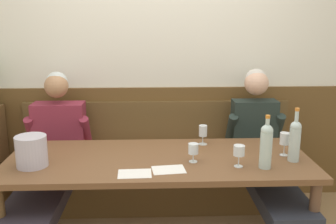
{
  "coord_description": "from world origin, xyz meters",
  "views": [
    {
      "loc": [
        -0.03,
        -2.43,
        1.69
      ],
      "look_at": [
        0.08,
        0.44,
        0.98
      ],
      "focal_mm": 41.22,
      "sensor_mm": 36.0,
      "label": 1
    }
  ],
  "objects_px": {
    "wine_glass_center_front": "(203,132)",
    "wine_bottle_clear_water": "(266,145)",
    "dining_table": "(159,168)",
    "person_right_seat": "(265,156)",
    "wall_bench": "(158,177)",
    "person_left_seat": "(50,161)",
    "wine_glass_mid_left": "(193,150)",
    "wine_glass_near_bucket": "(239,151)",
    "ice_bucket": "(31,151)",
    "wine_glass_by_bottle": "(285,139)",
    "wine_bottle_amber_mid": "(295,139)"
  },
  "relations": [
    {
      "from": "wine_bottle_amber_mid",
      "to": "wine_glass_mid_left",
      "type": "bearing_deg",
      "value": 179.35
    },
    {
      "from": "wine_bottle_clear_water",
      "to": "wine_bottle_amber_mid",
      "type": "bearing_deg",
      "value": 26.74
    },
    {
      "from": "person_right_seat",
      "to": "wine_glass_center_front",
      "type": "height_order",
      "value": "person_right_seat"
    },
    {
      "from": "dining_table",
      "to": "wine_bottle_amber_mid",
      "type": "xyz_separation_m",
      "value": [
        0.92,
        -0.1,
        0.23
      ]
    },
    {
      "from": "person_right_seat",
      "to": "wine_glass_center_front",
      "type": "xyz_separation_m",
      "value": [
        -0.51,
        -0.04,
        0.22
      ]
    },
    {
      "from": "wine_bottle_clear_water",
      "to": "dining_table",
      "type": "bearing_deg",
      "value": 162.82
    },
    {
      "from": "person_left_seat",
      "to": "ice_bucket",
      "type": "distance_m",
      "value": 0.5
    },
    {
      "from": "wall_bench",
      "to": "person_left_seat",
      "type": "bearing_deg",
      "value": -155.17
    },
    {
      "from": "wall_bench",
      "to": "wine_glass_center_front",
      "type": "xyz_separation_m",
      "value": [
        0.35,
        -0.43,
        0.55
      ]
    },
    {
      "from": "person_right_seat",
      "to": "ice_bucket",
      "type": "distance_m",
      "value": 1.76
    },
    {
      "from": "person_right_seat",
      "to": "wine_glass_mid_left",
      "type": "height_order",
      "value": "person_right_seat"
    },
    {
      "from": "dining_table",
      "to": "person_right_seat",
      "type": "xyz_separation_m",
      "value": [
        0.85,
        0.31,
        -0.04
      ]
    },
    {
      "from": "wine_glass_center_front",
      "to": "person_right_seat",
      "type": "bearing_deg",
      "value": 4.15
    },
    {
      "from": "dining_table",
      "to": "wine_glass_center_front",
      "type": "distance_m",
      "value": 0.48
    },
    {
      "from": "dining_table",
      "to": "wine_bottle_amber_mid",
      "type": "bearing_deg",
      "value": -6.06
    },
    {
      "from": "person_right_seat",
      "to": "wine_bottle_amber_mid",
      "type": "relative_size",
      "value": 3.46
    },
    {
      "from": "wine_bottle_amber_mid",
      "to": "wine_glass_center_front",
      "type": "xyz_separation_m",
      "value": [
        -0.58,
        0.38,
        -0.05
      ]
    },
    {
      "from": "person_left_seat",
      "to": "wall_bench",
      "type": "bearing_deg",
      "value": 24.83
    },
    {
      "from": "person_left_seat",
      "to": "wine_glass_by_bottle",
      "type": "xyz_separation_m",
      "value": [
        1.74,
        -0.3,
        0.26
      ]
    },
    {
      "from": "person_right_seat",
      "to": "wine_glass_center_front",
      "type": "distance_m",
      "value": 0.55
    },
    {
      "from": "wine_bottle_amber_mid",
      "to": "wine_bottle_clear_water",
      "type": "xyz_separation_m",
      "value": [
        -0.23,
        -0.12,
        0.0
      ]
    },
    {
      "from": "wine_bottle_amber_mid",
      "to": "wine_bottle_clear_water",
      "type": "bearing_deg",
      "value": -153.26
    },
    {
      "from": "wine_bottle_clear_water",
      "to": "wine_glass_by_bottle",
      "type": "relative_size",
      "value": 2.13
    },
    {
      "from": "person_left_seat",
      "to": "wine_bottle_clear_water",
      "type": "height_order",
      "value": "person_left_seat"
    },
    {
      "from": "wine_bottle_clear_water",
      "to": "person_left_seat",
      "type": "bearing_deg",
      "value": 161.04
    },
    {
      "from": "wall_bench",
      "to": "person_right_seat",
      "type": "distance_m",
      "value": 0.99
    },
    {
      "from": "wine_glass_center_front",
      "to": "wine_bottle_clear_water",
      "type": "bearing_deg",
      "value": -54.91
    },
    {
      "from": "wine_bottle_clear_water",
      "to": "wine_glass_by_bottle",
      "type": "bearing_deg",
      "value": 48.28
    },
    {
      "from": "wine_glass_center_front",
      "to": "person_left_seat",
      "type": "bearing_deg",
      "value": 178.22
    },
    {
      "from": "wall_bench",
      "to": "person_left_seat",
      "type": "relative_size",
      "value": 1.88
    },
    {
      "from": "wine_glass_by_bottle",
      "to": "wine_glass_center_front",
      "type": "height_order",
      "value": "wine_glass_by_bottle"
    },
    {
      "from": "wine_glass_center_front",
      "to": "wine_glass_mid_left",
      "type": "xyz_separation_m",
      "value": [
        -0.11,
        -0.37,
        -0.01
      ]
    },
    {
      "from": "ice_bucket",
      "to": "person_right_seat",
      "type": "bearing_deg",
      "value": 14.6
    },
    {
      "from": "wall_bench",
      "to": "wine_bottle_clear_water",
      "type": "bearing_deg",
      "value": -53.04
    },
    {
      "from": "ice_bucket",
      "to": "wine_glass_by_bottle",
      "type": "xyz_separation_m",
      "value": [
        1.73,
        0.14,
        0.02
      ]
    },
    {
      "from": "person_left_seat",
      "to": "wine_glass_near_bucket",
      "type": "distance_m",
      "value": 1.48
    },
    {
      "from": "wine_glass_mid_left",
      "to": "wine_glass_near_bucket",
      "type": "bearing_deg",
      "value": -18.61
    },
    {
      "from": "wall_bench",
      "to": "wine_bottle_amber_mid",
      "type": "relative_size",
      "value": 6.5
    },
    {
      "from": "person_left_seat",
      "to": "wine_glass_mid_left",
      "type": "height_order",
      "value": "person_left_seat"
    },
    {
      "from": "wine_bottle_amber_mid",
      "to": "ice_bucket",
      "type": "bearing_deg",
      "value": -179.1
    },
    {
      "from": "ice_bucket",
      "to": "wine_bottle_amber_mid",
      "type": "relative_size",
      "value": 0.56
    },
    {
      "from": "person_left_seat",
      "to": "wine_glass_center_front",
      "type": "xyz_separation_m",
      "value": [
        1.19,
        -0.04,
        0.23
      ]
    },
    {
      "from": "person_left_seat",
      "to": "wine_glass_near_bucket",
      "type": "relative_size",
      "value": 8.78
    },
    {
      "from": "dining_table",
      "to": "wine_glass_mid_left",
      "type": "relative_size",
      "value": 16.35
    },
    {
      "from": "person_right_seat",
      "to": "wine_glass_by_bottle",
      "type": "relative_size",
      "value": 7.73
    },
    {
      "from": "wine_bottle_clear_water",
      "to": "wine_glass_center_front",
      "type": "distance_m",
      "value": 0.6
    },
    {
      "from": "person_left_seat",
      "to": "wine_bottle_clear_water",
      "type": "xyz_separation_m",
      "value": [
        1.54,
        -0.53,
        0.29
      ]
    },
    {
      "from": "person_left_seat",
      "to": "wine_glass_by_bottle",
      "type": "relative_size",
      "value": 7.71
    },
    {
      "from": "dining_table",
      "to": "wine_glass_center_front",
      "type": "xyz_separation_m",
      "value": [
        0.35,
        0.28,
        0.18
      ]
    },
    {
      "from": "person_right_seat",
      "to": "wine_bottle_clear_water",
      "type": "bearing_deg",
      "value": -106.9
    }
  ]
}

